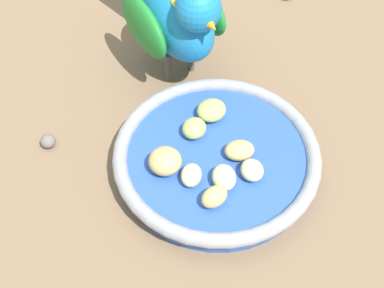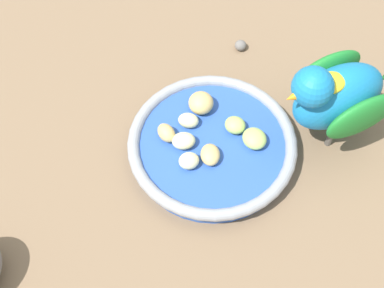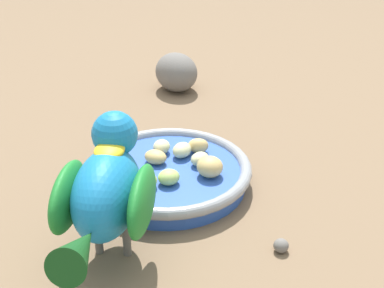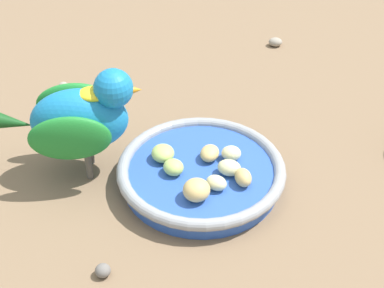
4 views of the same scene
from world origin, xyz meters
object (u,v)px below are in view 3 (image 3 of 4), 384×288
(apple_piece_1, at_px, (156,157))
(pebble_0, at_px, (281,246))
(apple_piece_7, at_px, (200,159))
(parrot, at_px, (106,191))
(apple_piece_4, at_px, (169,177))
(apple_piece_0, at_px, (160,147))
(apple_piece_6, at_px, (212,166))
(apple_piece_2, at_px, (198,146))
(apple_piece_3, at_px, (144,181))
(feeding_bowl, at_px, (169,173))
(rock_large, at_px, (176,72))
(apple_piece_5, at_px, (180,149))

(apple_piece_1, distance_m, pebble_0, 0.22)
(apple_piece_7, bearing_deg, parrot, -78.46)
(apple_piece_4, bearing_deg, pebble_0, 4.44)
(apple_piece_0, height_order, parrot, parrot)
(apple_piece_4, distance_m, apple_piece_6, 0.06)
(apple_piece_2, bearing_deg, apple_piece_3, -84.07)
(feeding_bowl, relative_size, apple_piece_6, 6.47)
(apple_piece_4, height_order, parrot, parrot)
(apple_piece_4, height_order, rock_large, rock_large)
(apple_piece_4, bearing_deg, apple_piece_1, 153.68)
(apple_piece_3, bearing_deg, apple_piece_6, 62.77)
(apple_piece_5, distance_m, apple_piece_6, 0.07)
(apple_piece_0, bearing_deg, pebble_0, -8.63)
(apple_piece_5, bearing_deg, rock_large, 135.30)
(parrot, xyz_separation_m, rock_large, (-0.29, 0.40, -0.05))
(apple_piece_1, relative_size, pebble_0, 1.80)
(pebble_0, bearing_deg, apple_piece_6, 163.73)
(apple_piece_0, distance_m, pebble_0, 0.23)
(feeding_bowl, xyz_separation_m, parrot, (0.06, -0.15, 0.07))
(feeding_bowl, bearing_deg, apple_piece_2, 91.50)
(apple_piece_0, bearing_deg, rock_large, 129.97)
(apple_piece_0, bearing_deg, feeding_bowl, -30.04)
(feeding_bowl, relative_size, pebble_0, 12.65)
(parrot, relative_size, rock_large, 2.13)
(apple_piece_1, xyz_separation_m, rock_large, (-0.20, 0.25, 0.00))
(apple_piece_7, distance_m, pebble_0, 0.18)
(apple_piece_4, bearing_deg, apple_piece_2, 108.23)
(pebble_0, bearing_deg, rock_large, 148.13)
(feeding_bowl, relative_size, apple_piece_3, 6.68)
(apple_piece_0, height_order, apple_piece_6, apple_piece_6)
(feeding_bowl, height_order, parrot, parrot)
(apple_piece_7, height_order, rock_large, rock_large)
(apple_piece_3, distance_m, pebble_0, 0.19)
(apple_piece_2, xyz_separation_m, apple_piece_3, (0.01, -0.11, -0.00))
(apple_piece_7, bearing_deg, feeding_bowl, -123.19)
(apple_piece_7, relative_size, pebble_0, 1.56)
(apple_piece_0, relative_size, apple_piece_1, 0.83)
(apple_piece_3, relative_size, pebble_0, 1.89)
(apple_piece_0, distance_m, apple_piece_6, 0.09)
(apple_piece_0, distance_m, apple_piece_4, 0.08)
(apple_piece_7, bearing_deg, apple_piece_4, -87.01)
(rock_large, bearing_deg, apple_piece_2, -39.63)
(apple_piece_2, height_order, pebble_0, apple_piece_2)
(apple_piece_0, distance_m, apple_piece_2, 0.05)
(apple_piece_5, xyz_separation_m, rock_large, (-0.21, 0.21, 0.00))
(apple_piece_1, distance_m, apple_piece_5, 0.04)
(apple_piece_7, distance_m, rock_large, 0.33)
(apple_piece_4, distance_m, rock_large, 0.37)
(apple_piece_7, bearing_deg, pebble_0, -16.34)
(apple_piece_2, height_order, apple_piece_6, apple_piece_6)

